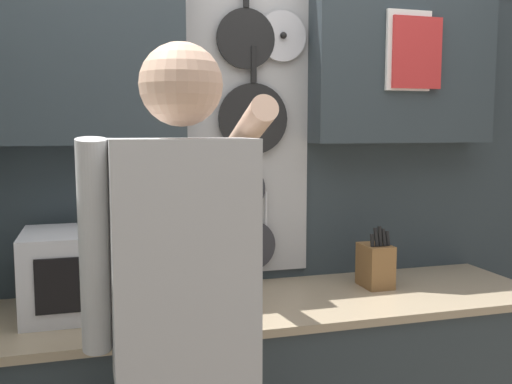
# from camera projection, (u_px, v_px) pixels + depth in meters

# --- Properties ---
(back_wall_unit) EXTENTS (2.77, 0.23, 2.42)m
(back_wall_unit) POSITION_uv_depth(u_px,v_px,m) (254.00, 146.00, 2.40)
(back_wall_unit) COLOR #2D383D
(back_wall_unit) RESTS_ON ground_plane
(microwave) EXTENTS (0.49, 0.36, 0.30)m
(microwave) POSITION_uv_depth(u_px,v_px,m) (94.00, 271.00, 2.05)
(microwave) COLOR silver
(microwave) RESTS_ON base_cabinet_counter
(knife_block) EXTENTS (0.11, 0.15, 0.26)m
(knife_block) POSITION_uv_depth(u_px,v_px,m) (375.00, 265.00, 2.37)
(knife_block) COLOR brown
(knife_block) RESTS_ON base_cabinet_counter
(utensil_crock) EXTENTS (0.12, 0.12, 0.32)m
(utensil_crock) POSITION_uv_depth(u_px,v_px,m) (186.00, 281.00, 2.15)
(utensil_crock) COLOR white
(utensil_crock) RESTS_ON base_cabinet_counter
(person) EXTENTS (0.54, 0.67, 1.79)m
(person) POSITION_uv_depth(u_px,v_px,m) (184.00, 308.00, 1.56)
(person) COLOR #383842
(person) RESTS_ON ground_plane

